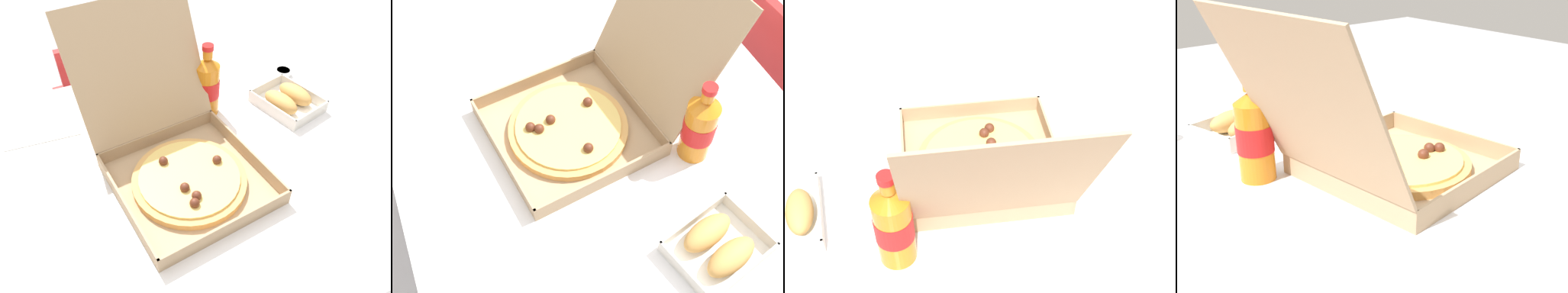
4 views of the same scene
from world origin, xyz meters
TOP-DOWN VIEW (x-y plane):
  - dining_table at (0.00, 0.00)m, footprint 1.27×0.97m
  - pizza_box_open at (-0.05, -0.02)m, footprint 0.41×0.54m
  - bread_side_box at (0.36, 0.10)m, footprint 0.19×0.22m
  - cola_bottle at (0.12, 0.18)m, footprint 0.07×0.07m

SIDE VIEW (x-z plane):
  - dining_table at x=0.00m, z-range 0.30..1.06m
  - bread_side_box at x=0.36m, z-range 0.75..0.81m
  - pizza_box_open at x=-0.05m, z-range 0.63..0.99m
  - cola_bottle at x=0.12m, z-range 0.74..0.96m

